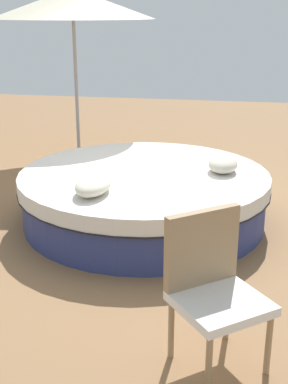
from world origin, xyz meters
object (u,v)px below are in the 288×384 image
at_px(round_bed, 144,196).
at_px(throw_pillow_0, 93,185).
at_px(throw_pillow_1, 223,164).
at_px(patio_chair, 212,280).
at_px(patio_umbrella, 73,5).

xyz_separation_m(round_bed, throw_pillow_0, (-0.72, 0.34, 0.35)).
distance_m(round_bed, throw_pillow_0, 0.87).
xyz_separation_m(throw_pillow_0, throw_pillow_1, (0.90, -1.14, 0.00)).
relative_size(round_bed, throw_pillow_0, 4.79).
height_order(round_bed, patio_chair, patio_chair).
xyz_separation_m(throw_pillow_1, patio_chair, (-2.36, -0.04, -0.06)).
relative_size(throw_pillow_0, patio_umbrella, 0.23).
xyz_separation_m(throw_pillow_0, patio_chair, (-1.47, -1.18, -0.06)).
bearing_deg(throw_pillow_0, throw_pillow_1, -51.75).
bearing_deg(patio_chair, round_bed, -107.57).
xyz_separation_m(throw_pillow_0, patio_umbrella, (3.00, 1.10, 1.58)).
relative_size(patio_chair, patio_umbrella, 0.40).
bearing_deg(throw_pillow_1, throw_pillow_0, 128.25).
bearing_deg(round_bed, patio_umbrella, 32.35).
bearing_deg(patio_chair, patio_umbrella, -101.52).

